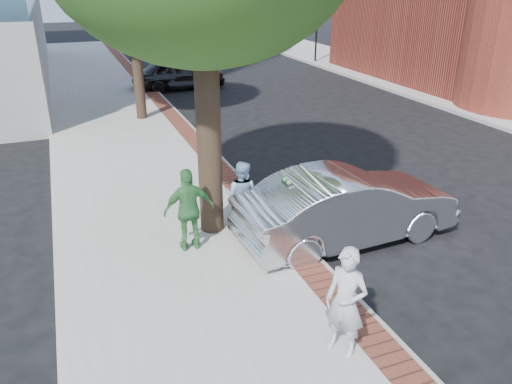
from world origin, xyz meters
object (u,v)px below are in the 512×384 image
parking_meter (287,197)px  sedan_silver (347,206)px  person_green (189,210)px  person_officer (242,195)px  bg_car (179,73)px  person_gray (346,302)px

parking_meter → sedan_silver: bearing=-5.8°
sedan_silver → person_green: bearing=76.4°
person_officer → person_green: size_ratio=0.89×
sedan_silver → bg_car: size_ratio=1.07×
sedan_silver → person_gray: bearing=145.6°
person_gray → person_green: 4.12m
person_green → bg_car: (3.61, 16.28, -0.25)m
person_officer → person_green: 1.41m
parking_meter → person_gray: 3.45m
parking_meter → person_officer: person_officer is taller
person_green → bg_car: 16.68m
bg_car → person_gray: bearing=173.1°
parking_meter → person_gray: person_gray is taller
parking_meter → person_officer: (-0.65, 0.98, -0.26)m
person_green → bg_car: bearing=-101.6°
bg_car → sedan_silver: bearing=178.6°
person_officer → sedan_silver: person_officer is taller
parking_meter → person_green: 2.03m
person_officer → sedan_silver: 2.33m
person_gray → person_green: size_ratio=0.99×
person_green → person_officer: bearing=-158.4°
parking_meter → person_gray: bearing=-99.9°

